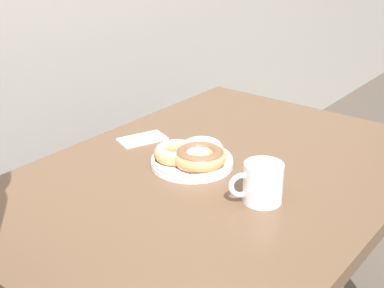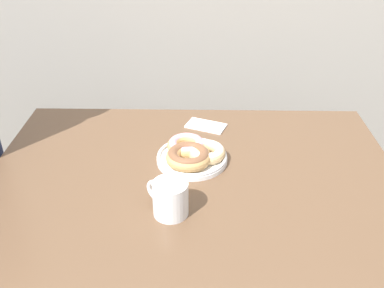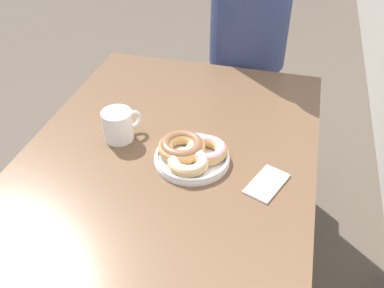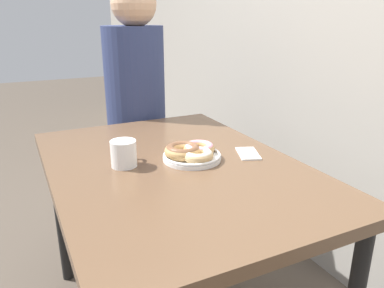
{
  "view_description": "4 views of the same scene",
  "coord_description": "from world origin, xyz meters",
  "px_view_note": "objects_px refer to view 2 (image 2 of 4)",
  "views": [
    {
      "loc": [
        -0.98,
        -0.43,
        1.34
      ],
      "look_at": [
        -0.01,
        0.34,
        0.8
      ],
      "focal_mm": 50.0,
      "sensor_mm": 36.0,
      "label": 1
    },
    {
      "loc": [
        0.02,
        -0.73,
        1.46
      ],
      "look_at": [
        -0.01,
        0.34,
        0.8
      ],
      "focal_mm": 40.0,
      "sensor_mm": 36.0,
      "label": 2
    },
    {
      "loc": [
        0.89,
        0.57,
        1.51
      ],
      "look_at": [
        -0.01,
        0.34,
        0.8
      ],
      "focal_mm": 40.0,
      "sensor_mm": 36.0,
      "label": 3
    },
    {
      "loc": [
        1.13,
        -0.22,
        1.24
      ],
      "look_at": [
        -0.01,
        0.34,
        0.8
      ],
      "focal_mm": 35.0,
      "sensor_mm": 36.0,
      "label": 4
    }
  ],
  "objects_px": {
    "coffee_mug": "(170,198)",
    "napkin": "(206,126)",
    "donut_plate": "(192,153)",
    "dining_table": "(193,196)"
  },
  "relations": [
    {
      "from": "coffee_mug",
      "to": "napkin",
      "type": "bearing_deg",
      "value": 78.23
    },
    {
      "from": "donut_plate",
      "to": "dining_table",
      "type": "bearing_deg",
      "value": -86.49
    },
    {
      "from": "dining_table",
      "to": "coffee_mug",
      "type": "bearing_deg",
      "value": -109.16
    },
    {
      "from": "coffee_mug",
      "to": "donut_plate",
      "type": "bearing_deg",
      "value": 77.53
    },
    {
      "from": "donut_plate",
      "to": "napkin",
      "type": "distance_m",
      "value": 0.22
    },
    {
      "from": "dining_table",
      "to": "donut_plate",
      "type": "bearing_deg",
      "value": 93.51
    },
    {
      "from": "donut_plate",
      "to": "napkin",
      "type": "height_order",
      "value": "donut_plate"
    },
    {
      "from": "dining_table",
      "to": "napkin",
      "type": "relative_size",
      "value": 7.96
    },
    {
      "from": "donut_plate",
      "to": "coffee_mug",
      "type": "distance_m",
      "value": 0.24
    },
    {
      "from": "dining_table",
      "to": "coffee_mug",
      "type": "xyz_separation_m",
      "value": [
        -0.06,
        -0.16,
        0.12
      ]
    }
  ]
}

